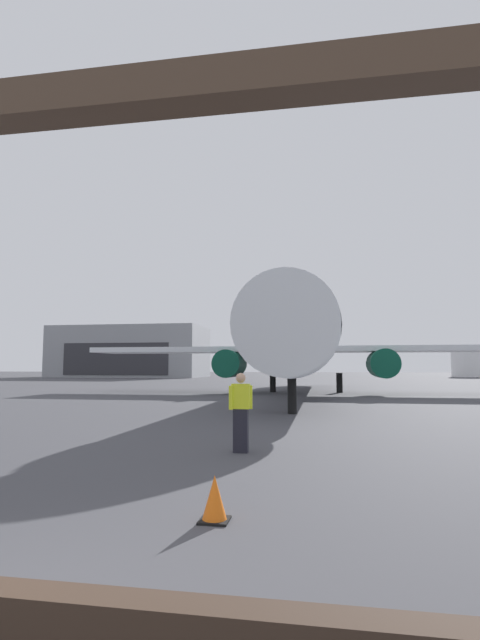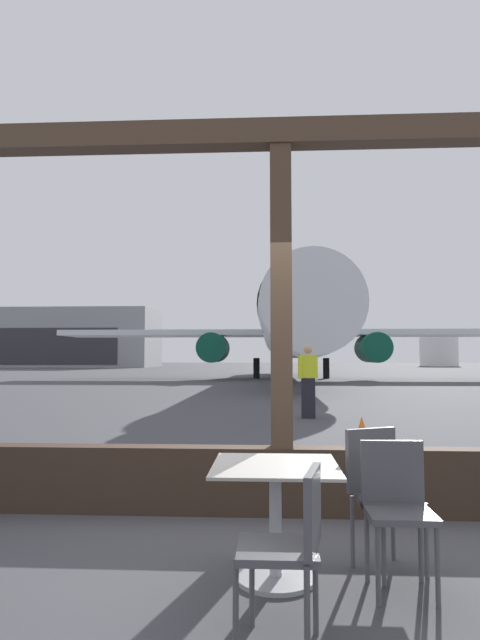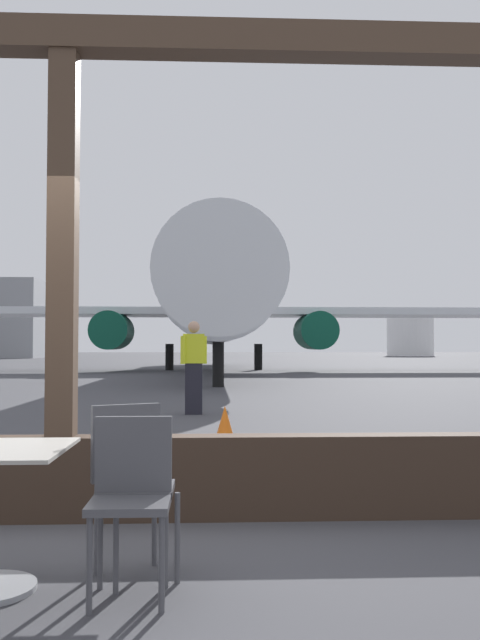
{
  "view_description": "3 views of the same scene",
  "coord_description": "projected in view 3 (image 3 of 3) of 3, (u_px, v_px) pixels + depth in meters",
  "views": [
    {
      "loc": [
        2.61,
        -2.63,
        1.89
      ],
      "look_at": [
        -0.36,
        14.46,
        3.58
      ],
      "focal_mm": 26.62,
      "sensor_mm": 36.0,
      "label": 1
    },
    {
      "loc": [
        -0.11,
        -5.04,
        1.43
      ],
      "look_at": [
        -1.4,
        18.55,
        3.09
      ],
      "focal_mm": 30.21,
      "sensor_mm": 36.0,
      "label": 2
    },
    {
      "loc": [
        1.07,
        -5.13,
        1.26
      ],
      "look_at": [
        2.15,
        18.43,
        2.17
      ],
      "focal_mm": 38.88,
      "sensor_mm": 36.0,
      "label": 3
    }
  ],
  "objects": [
    {
      "name": "airplane",
      "position": [
        215.0,
        305.0,
        34.93
      ],
      "size": [
        30.69,
        33.84,
        10.32
      ],
      "color": "silver",
      "rests_on": "ground"
    },
    {
      "name": "window_frame",
      "position": [
        62.0,
        338.0,
        5.07
      ],
      "size": [
        8.54,
        0.24,
        3.69
      ],
      "color": "#38281E",
      "rests_on": "ground"
    },
    {
      "name": "fuel_storage_tank",
      "position": [
        410.0,
        336.0,
        93.85
      ],
      "size": [
        6.23,
        6.23,
        5.48
      ],
      "primitive_type": "cylinder",
      "color": "white",
      "rests_on": "ground"
    },
    {
      "name": "cafe_chair_window_right",
      "position": [
        132.0,
        472.0,
        3.85
      ],
      "size": [
        0.51,
        0.51,
        0.93
      ],
      "color": "#4C4C51",
      "rests_on": "ground"
    },
    {
      "name": "ground_plane",
      "position": [
        192.0,
        366.0,
        44.95
      ],
      "size": [
        220.0,
        220.0,
        0.0
      ],
      "primitive_type": "plane",
      "color": "#424247"
    },
    {
      "name": "cafe_chair_aisle_left",
      "position": [
        132.0,
        487.0,
        3.53
      ],
      "size": [
        0.4,
        0.4,
        0.89
      ],
      "color": "#4C4C51",
      "rests_on": "ground"
    },
    {
      "name": "ground_crew_worker",
      "position": [
        194.0,
        366.0,
        12.94
      ],
      "size": [
        0.49,
        0.36,
        1.74
      ],
      "color": "black",
      "rests_on": "ground"
    },
    {
      "name": "traffic_cone",
      "position": [
        225.0,
        430.0,
        8.31
      ],
      "size": [
        0.36,
        0.36,
        0.55
      ],
      "color": "orange",
      "rests_on": "ground"
    }
  ]
}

